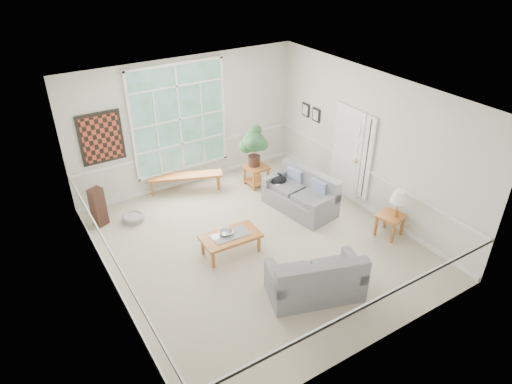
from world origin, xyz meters
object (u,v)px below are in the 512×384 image
loveseat_right (300,192)px  end_table (256,175)px  coffee_table (231,244)px  side_table (389,225)px  loveseat_front (315,274)px

loveseat_right → end_table: (-0.23, 1.41, -0.18)m
coffee_table → side_table: (2.96, -1.16, 0.03)m
loveseat_front → side_table: 2.39m
loveseat_right → coffee_table: bearing=-174.0°
loveseat_right → loveseat_front: loveseat_right is taller
loveseat_front → coffee_table: size_ratio=1.41×
loveseat_right → end_table: size_ratio=3.14×
loveseat_front → loveseat_right: bearing=77.1°
loveseat_right → loveseat_front: bearing=-130.5°
side_table → coffee_table: bearing=158.6°
coffee_table → loveseat_front: bearing=-67.2°
loveseat_right → loveseat_front: 2.65m
end_table → loveseat_front: bearing=-107.2°
loveseat_right → coffee_table: loveseat_right is taller
end_table → side_table: end_table is taller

